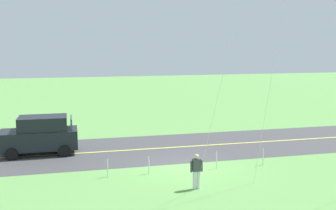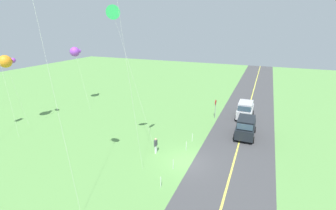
# 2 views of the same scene
# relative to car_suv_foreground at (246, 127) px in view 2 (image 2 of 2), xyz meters

# --- Properties ---
(ground_plane) EXTENTS (120.00, 120.00, 0.10)m
(ground_plane) POSITION_rel_car_suv_foreground_xyz_m (-7.53, 4.39, -1.20)
(ground_plane) COLOR #60994C
(asphalt_road) EXTENTS (120.00, 7.00, 0.00)m
(asphalt_road) POSITION_rel_car_suv_foreground_xyz_m (-7.53, 0.39, -1.15)
(asphalt_road) COLOR #424244
(asphalt_road) RESTS_ON ground
(road_centre_stripe) EXTENTS (120.00, 0.16, 0.00)m
(road_centre_stripe) POSITION_rel_car_suv_foreground_xyz_m (-7.53, 0.39, -1.15)
(road_centre_stripe) COLOR #E5E04C
(road_centre_stripe) RESTS_ON asphalt_road
(car_suv_foreground) EXTENTS (4.40, 2.12, 2.24)m
(car_suv_foreground) POSITION_rel_car_suv_foreground_xyz_m (0.00, 0.00, 0.00)
(car_suv_foreground) COLOR black
(car_suv_foreground) RESTS_ON ground
(car_parked_east_near) EXTENTS (4.40, 2.12, 2.24)m
(car_parked_east_near) POSITION_rel_car_suv_foreground_xyz_m (5.88, 0.60, 0.00)
(car_parked_east_near) COLOR #B7B7BC
(car_parked_east_near) RESTS_ON ground
(stop_sign) EXTENTS (0.76, 0.08, 2.56)m
(stop_sign) POSITION_rel_car_suv_foreground_xyz_m (4.28, 4.29, 0.65)
(stop_sign) COLOR gray
(stop_sign) RESTS_ON ground
(person_adult_near) EXTENTS (0.58, 0.22, 1.60)m
(person_adult_near) POSITION_rel_car_suv_foreground_xyz_m (-7.16, 7.64, -0.29)
(person_adult_near) COLOR silver
(person_adult_near) RESTS_ON ground
(kite_red_low) EXTENTS (2.24, 3.08, 13.32)m
(kite_red_low) POSITION_rel_car_suv_foreground_xyz_m (-9.00, 10.21, 11.55)
(kite_red_low) COLOR silver
(kite_red_low) RESTS_ON ground
(kite_blue_mid) EXTENTS (1.91, 1.40, 8.70)m
(kite_blue_mid) POSITION_rel_car_suv_foreground_xyz_m (-7.91, 25.60, 6.84)
(kite_blue_mid) COLOR silver
(kite_blue_mid) RESTS_ON ground
(kite_green_far) EXTENTS (3.07, 4.09, 8.83)m
(kite_green_far) POSITION_rel_car_suv_foreground_xyz_m (2.20, 25.05, 6.97)
(kite_green_far) COLOR silver
(kite_green_far) RESTS_ON ground
(fence_post_0) EXTENTS (0.05, 0.05, 0.90)m
(fence_post_0) POSITION_rel_car_suv_foreground_xyz_m (-11.71, 5.09, -0.70)
(fence_post_0) COLOR silver
(fence_post_0) RESTS_ON ground
(fence_post_1) EXTENTS (0.05, 0.05, 0.90)m
(fence_post_1) POSITION_rel_car_suv_foreground_xyz_m (-9.07, 5.09, -0.70)
(fence_post_1) COLOR silver
(fence_post_1) RESTS_ON ground
(fence_post_2) EXTENTS (0.05, 0.05, 0.90)m
(fence_post_2) POSITION_rel_car_suv_foreground_xyz_m (-5.49, 5.09, -0.70)
(fence_post_2) COLOR silver
(fence_post_2) RESTS_ON ground
(fence_post_3) EXTENTS (0.05, 0.05, 0.90)m
(fence_post_3) POSITION_rel_car_suv_foreground_xyz_m (-3.45, 5.09, -0.70)
(fence_post_3) COLOR silver
(fence_post_3) RESTS_ON ground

